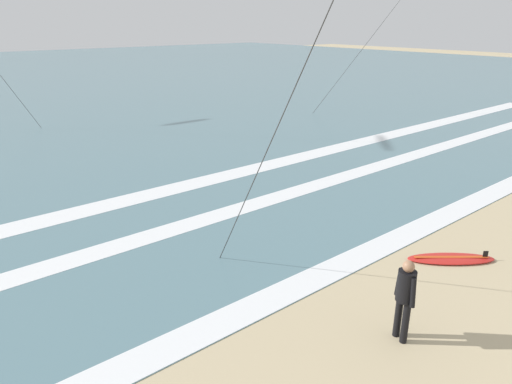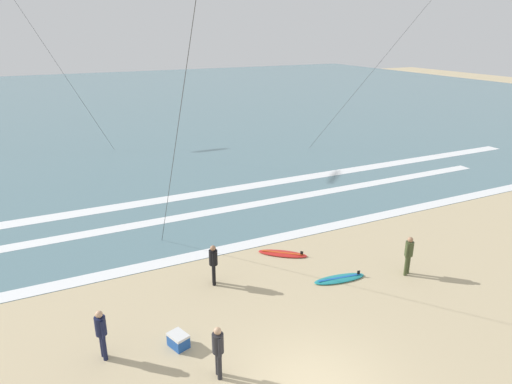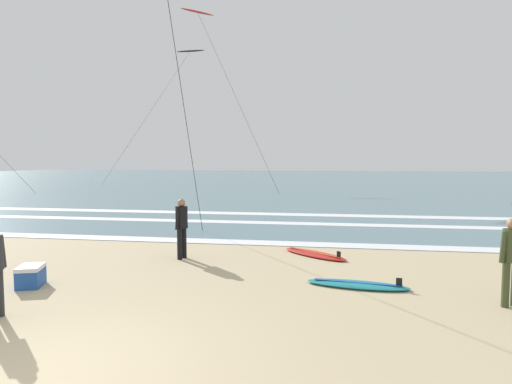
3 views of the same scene
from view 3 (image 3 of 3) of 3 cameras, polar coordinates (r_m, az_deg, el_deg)
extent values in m
plane|color=tan|center=(6.18, -26.39, -21.31)|extent=(160.00, 160.00, 0.00)
cube|color=slate|center=(57.97, 5.92, 1.69)|extent=(140.00, 90.00, 0.01)
cube|color=white|center=(13.63, 0.20, -6.75)|extent=(55.11, 0.77, 0.01)
cube|color=white|center=(18.19, -4.11, -3.96)|extent=(43.28, 0.80, 0.01)
cube|color=white|center=(20.85, -0.70, -2.89)|extent=(55.34, 1.00, 0.01)
cylinder|color=black|center=(11.55, -10.12, -6.83)|extent=(0.13, 0.13, 0.82)
cylinder|color=black|center=(11.71, -9.54, -6.67)|extent=(0.13, 0.13, 0.82)
cylinder|color=black|center=(11.51, -9.87, -3.33)|extent=(0.32, 0.32, 0.58)
cylinder|color=black|center=(11.37, -10.43, -3.56)|extent=(0.13, 0.15, 0.56)
cylinder|color=black|center=(11.67, -9.33, -3.35)|extent=(0.13, 0.15, 0.56)
sphere|color=#9E7051|center=(11.47, -9.90, -1.43)|extent=(0.21, 0.21, 0.21)
cylinder|color=#232328|center=(8.54, -30.94, -11.37)|extent=(0.13, 0.13, 0.82)
cylinder|color=#232328|center=(8.45, -30.69, -6.82)|extent=(0.10, 0.14, 0.56)
cylinder|color=#384223|center=(8.99, 30.26, -10.58)|extent=(0.13, 0.13, 0.82)
cylinder|color=#384223|center=(8.91, 30.90, -6.12)|extent=(0.32, 0.32, 0.58)
cylinder|color=#384223|center=(8.79, 30.01, -6.39)|extent=(0.16, 0.13, 0.56)
ellipsoid|color=teal|center=(9.33, 13.33, -11.88)|extent=(2.16, 0.88, 0.09)
cube|color=#1959B2|center=(9.32, 13.34, -11.59)|extent=(1.78, 0.34, 0.01)
cube|color=black|center=(9.29, 18.49, -11.27)|extent=(0.12, 0.03, 0.16)
ellipsoid|color=red|center=(12.00, 7.80, -8.17)|extent=(2.01, 1.79, 0.09)
cube|color=#D84C19|center=(11.99, 7.80, -7.94)|extent=(1.45, 1.20, 0.01)
cube|color=black|center=(11.47, 10.95, -8.15)|extent=(0.10, 0.09, 0.16)
ellipsoid|color=red|center=(40.60, -7.79, 22.64)|extent=(2.82, 2.80, 0.43)
cylinder|color=#333333|center=(36.21, -2.65, 12.38)|extent=(7.59, 3.63, 15.43)
cylinder|color=#333333|center=(13.19, -11.29, 21.68)|extent=(0.37, 7.11, 13.18)
ellipsoid|color=black|center=(49.37, -8.70, 18.04)|extent=(3.23, 0.90, 0.43)
cylinder|color=#333333|center=(47.19, -14.28, 9.73)|extent=(8.05, 5.12, 14.40)
cube|color=#1E4C9E|center=(10.20, -27.76, -10.08)|extent=(0.61, 0.71, 0.36)
cube|color=silver|center=(10.15, -27.80, -8.87)|extent=(0.62, 0.73, 0.08)
camera|label=1|loc=(12.73, -46.99, 15.87)|focal=32.52mm
camera|label=2|loc=(11.58, -104.81, 33.02)|focal=32.12mm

